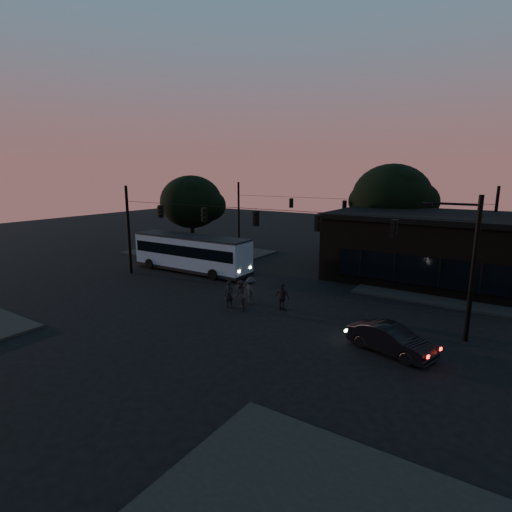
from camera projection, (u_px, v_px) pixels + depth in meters
The scene contains 14 objects.
ground at pixel (220, 315), 24.41m from camera, with size 120.00×120.00×0.00m, color black.
sidewalk_far_right at pixel (467, 290), 29.37m from camera, with size 14.00×10.00×0.15m, color black.
sidewalk_far_left at pixel (199, 252), 43.38m from camera, with size 14.00×10.00×0.15m, color black.
building at pixel (431, 247), 32.06m from camera, with size 15.40×10.41×5.40m.
tree_behind at pixel (391, 197), 38.97m from camera, with size 7.60×7.60×9.43m.
tree_left at pixel (191, 202), 41.44m from camera, with size 6.40×6.40×8.30m.
signal_rig_near at pixel (256, 235), 26.77m from camera, with size 26.24×0.30×7.50m.
signal_rig_far at pixel (344, 217), 39.89m from camera, with size 26.24×0.30×7.50m.
bus at pixel (191, 252), 34.84m from camera, with size 11.38×2.94×3.19m.
car at pixel (391, 339), 19.16m from camera, with size 1.45×4.16×1.37m, color black.
pedestrian_a at pixel (229, 294), 25.61m from camera, with size 0.65×0.43×1.78m, color black.
pedestrian_b at pixel (240, 295), 25.14m from camera, with size 0.93×0.73×1.92m, color #2B2727.
pedestrian_c at pixel (282, 297), 25.13m from camera, with size 1.02×0.43×1.74m, color black.
pedestrian_d at pixel (251, 291), 26.34m from camera, with size 1.18×0.68×1.82m, color black.
Camera 1 is at (14.59, -18.12, 8.52)m, focal length 28.00 mm.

